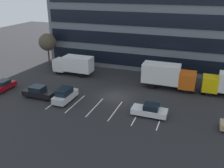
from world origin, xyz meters
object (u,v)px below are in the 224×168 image
Objects in this scene: box_truck_white at (74,64)px; sedan_black at (39,92)px; sedan_white at (150,110)px; bare_tree at (47,42)px; suv_silver at (65,95)px; sedan_maroon at (3,86)px; box_truck_orange at (168,75)px.

sedan_black is at bearing -90.28° from box_truck_white.
sedan_white is 26.42m from bare_tree.
suv_silver is (4.01, -9.88, -0.95)m from box_truck_white.
box_truck_orange is at bearing 22.16° from sedan_maroon.
bare_tree is (-7.13, 13.23, 3.71)m from sedan_black.
sedan_maroon is 13.59m from bare_tree.
sedan_white is (22.00, -0.06, 0.01)m from sedan_maroon.
box_truck_white is 10.70m from suv_silver.
sedan_black is at bearing -178.32° from suv_silver.
box_truck_white reaches higher than sedan_white.
sedan_black is (-15.50, -0.12, 0.05)m from sedan_white.
box_truck_orange is 16.10m from box_truck_white.
box_truck_white is at bearing 147.42° from sedan_white.
sedan_black is (-16.13, -9.40, -1.31)m from box_truck_orange.
box_truck_white is 18.38m from sedan_white.
suv_silver reaches higher than sedan_white.
sedan_white is at bearing -0.16° from sedan_maroon.
sedan_white is (-0.63, -9.28, -1.36)m from box_truck_orange.
bare_tree is at bearing 170.67° from box_truck_orange.
box_truck_orange is 9.40m from sedan_white.
box_truck_orange is 1.91× the size of sedan_maroon.
box_truck_white is 1.16× the size of bare_tree.
sedan_black is at bearing -1.62° from sedan_maroon.
box_truck_white is (-16.09, 0.60, -0.22)m from box_truck_orange.
bare_tree is at bearing 155.78° from box_truck_white.
sedan_maroon is at bearing 179.84° from sedan_white.
suv_silver is at bearing -179.98° from sedan_white.
bare_tree is (-22.63, 13.10, 3.77)m from sedan_white.
sedan_white is at bearing -93.90° from box_truck_orange.
bare_tree is (-23.26, 3.82, 2.40)m from box_truck_orange.
box_truck_orange reaches higher than sedan_black.
bare_tree is at bearing 149.93° from sedan_white.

